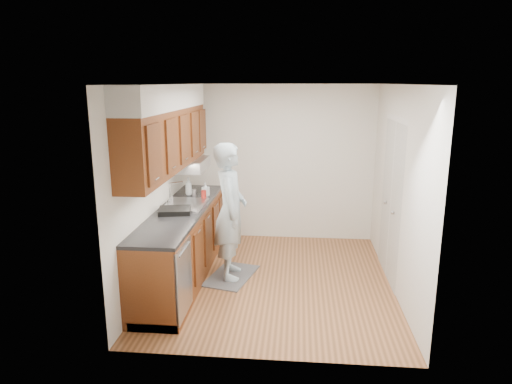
% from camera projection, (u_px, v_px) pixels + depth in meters
% --- Properties ---
extents(floor, '(3.50, 3.50, 0.00)m').
position_uv_depth(floor, '(274.00, 281.00, 5.96)').
color(floor, '#9D633B').
rests_on(floor, ground).
extents(ceiling, '(3.50, 3.50, 0.00)m').
position_uv_depth(ceiling, '(276.00, 84.00, 5.37)').
color(ceiling, white).
rests_on(ceiling, wall_left).
extents(wall_left, '(0.02, 3.50, 2.50)m').
position_uv_depth(wall_left, '(157.00, 185.00, 5.80)').
color(wall_left, silver).
rests_on(wall_left, floor).
extents(wall_right, '(0.02, 3.50, 2.50)m').
position_uv_depth(wall_right, '(398.00, 190.00, 5.53)').
color(wall_right, silver).
rests_on(wall_right, floor).
extents(wall_back, '(3.00, 0.02, 2.50)m').
position_uv_depth(wall_back, '(280.00, 163.00, 7.36)').
color(wall_back, silver).
rests_on(wall_back, floor).
extents(counter, '(0.64, 2.80, 1.30)m').
position_uv_depth(counter, '(182.00, 242.00, 5.95)').
color(counter, brown).
rests_on(counter, floor).
extents(upper_cabinets, '(0.47, 2.80, 1.21)m').
position_uv_depth(upper_cabinets, '(168.00, 130.00, 5.66)').
color(upper_cabinets, brown).
rests_on(upper_cabinets, wall_left).
extents(closet_door, '(0.02, 1.22, 2.05)m').
position_uv_depth(closet_door, '(391.00, 202.00, 5.87)').
color(closet_door, silver).
rests_on(closet_door, wall_right).
extents(floor_mat, '(0.71, 0.96, 0.02)m').
position_uv_depth(floor_mat, '(231.00, 276.00, 6.09)').
color(floor_mat, slate).
rests_on(floor_mat, floor).
extents(person, '(0.56, 0.76, 2.01)m').
position_uv_depth(person, '(230.00, 202.00, 5.85)').
color(person, '#A9C0CD').
rests_on(person, floor_mat).
extents(soap_bottle_a, '(0.12, 0.12, 0.26)m').
position_uv_depth(soap_bottle_a, '(189.00, 186.00, 6.56)').
color(soap_bottle_a, silver).
rests_on(soap_bottle_a, counter).
extents(soap_bottle_b, '(0.10, 0.11, 0.19)m').
position_uv_depth(soap_bottle_b, '(206.00, 189.00, 6.50)').
color(soap_bottle_b, silver).
rests_on(soap_bottle_b, counter).
extents(soda_can, '(0.07, 0.07, 0.13)m').
position_uv_depth(soda_can, '(204.00, 195.00, 6.33)').
color(soda_can, red).
rests_on(soda_can, counter).
extents(steel_can, '(0.07, 0.07, 0.11)m').
position_uv_depth(steel_can, '(194.00, 193.00, 6.45)').
color(steel_can, '#A5A5AA').
rests_on(steel_can, counter).
extents(dish_rack, '(0.44, 0.40, 0.06)m').
position_uv_depth(dish_rack, '(175.00, 211.00, 5.66)').
color(dish_rack, black).
rests_on(dish_rack, counter).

